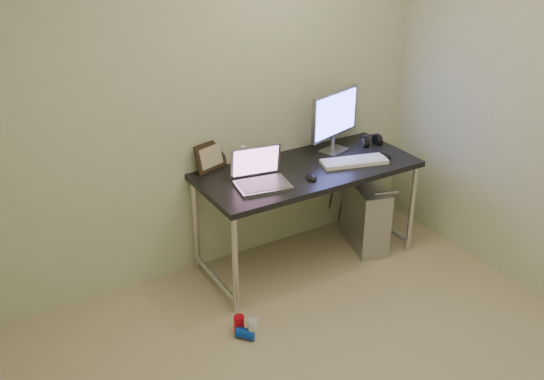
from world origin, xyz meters
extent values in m
cube|color=beige|center=(0.00, 1.75, 1.25)|extent=(3.50, 0.02, 2.50)
cube|color=black|center=(0.63, 1.41, 0.73)|extent=(1.56, 0.68, 0.04)
cylinder|color=silver|center=(-0.11, 1.11, 0.35)|extent=(0.04, 0.04, 0.71)
cylinder|color=silver|center=(-0.11, 1.71, 0.35)|extent=(0.04, 0.04, 0.71)
cylinder|color=silver|center=(1.38, 1.11, 0.35)|extent=(0.04, 0.04, 0.71)
cylinder|color=silver|center=(1.38, 1.71, 0.35)|extent=(0.04, 0.04, 0.71)
cylinder|color=silver|center=(-0.11, 1.41, 0.08)|extent=(0.04, 0.60, 0.04)
cylinder|color=silver|center=(1.38, 1.41, 0.08)|extent=(0.04, 0.60, 0.04)
cube|color=#B0B0B5|center=(1.15, 1.36, 0.26)|extent=(0.35, 0.53, 0.51)
cylinder|color=#9E9EA5|center=(1.15, 1.15, 0.53)|extent=(0.18, 0.08, 0.02)
cylinder|color=#9E9EA5|center=(1.15, 1.56, 0.53)|extent=(0.18, 0.08, 0.02)
cylinder|color=black|center=(1.10, 1.70, 0.40)|extent=(0.01, 0.16, 0.69)
cylinder|color=black|center=(1.19, 1.68, 0.38)|extent=(0.02, 0.11, 0.71)
cylinder|color=red|center=(-0.19, 0.92, 0.06)|extent=(0.09, 0.09, 0.12)
cylinder|color=silver|center=(-0.14, 0.83, 0.06)|extent=(0.07, 0.07, 0.13)
cylinder|color=#0A37AD|center=(-0.18, 0.85, 0.03)|extent=(0.13, 0.14, 0.07)
cube|color=#9E9EA5|center=(0.21, 1.31, 0.76)|extent=(0.38, 0.30, 0.02)
cube|color=slate|center=(0.21, 1.31, 0.77)|extent=(0.33, 0.25, 0.00)
cube|color=gray|center=(0.24, 1.44, 0.88)|extent=(0.35, 0.11, 0.22)
cube|color=#834B73|center=(0.24, 1.43, 0.88)|extent=(0.31, 0.09, 0.19)
cube|color=#9E9EA5|center=(0.96, 1.55, 0.76)|extent=(0.23, 0.19, 0.01)
cylinder|color=#9E9EA5|center=(0.96, 1.57, 0.82)|extent=(0.03, 0.03, 0.11)
cube|color=#9E9EA5|center=(0.96, 1.56, 1.04)|extent=(0.48, 0.17, 0.34)
cube|color=#565DFF|center=(0.96, 1.54, 1.04)|extent=(0.43, 0.13, 0.29)
cube|color=white|center=(0.96, 1.30, 0.76)|extent=(0.49, 0.27, 0.03)
ellipsoid|color=black|center=(1.21, 1.28, 0.77)|extent=(0.09, 0.13, 0.04)
ellipsoid|color=black|center=(0.55, 1.24, 0.77)|extent=(0.10, 0.12, 0.04)
cylinder|color=black|center=(1.22, 1.51, 0.78)|extent=(0.05, 0.10, 0.10)
cylinder|color=black|center=(1.34, 1.51, 0.78)|extent=(0.05, 0.10, 0.10)
cube|color=black|center=(1.28, 1.51, 0.83)|extent=(0.13, 0.03, 0.01)
cube|color=black|center=(0.04, 1.72, 0.85)|extent=(0.26, 0.15, 0.21)
cylinder|color=silver|center=(0.29, 1.71, 0.80)|extent=(0.01, 0.01, 0.10)
cylinder|color=white|center=(0.29, 1.71, 0.86)|extent=(0.04, 0.03, 0.04)
camera|label=1|loc=(-1.56, -1.77, 2.47)|focal=40.00mm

